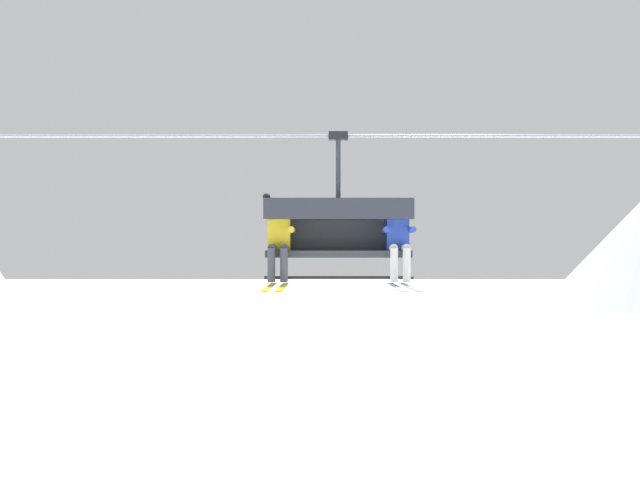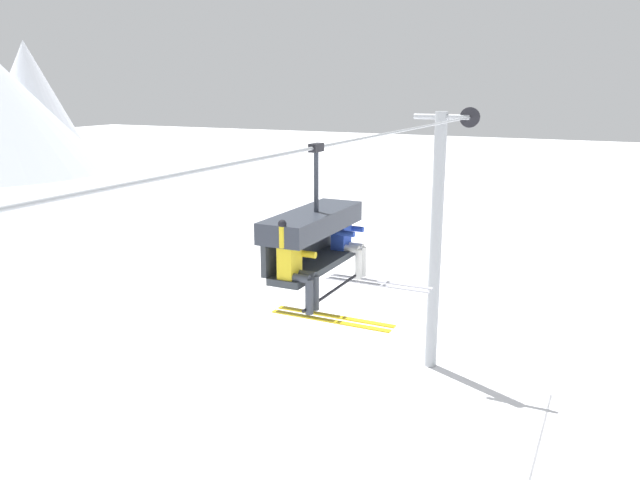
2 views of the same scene
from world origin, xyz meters
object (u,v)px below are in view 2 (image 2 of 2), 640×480
lift_tower_far (437,237)px  skier_yellow (297,265)px  chairlift_chair (312,231)px  skier_blue (349,239)px

lift_tower_far → skier_yellow: (-10.54, -0.92, 2.01)m
lift_tower_far → chairlift_chair: size_ratio=3.69×
lift_tower_far → skier_yellow: bearing=-175.0°
skier_yellow → skier_blue: bearing=-0.2°
lift_tower_far → chairlift_chair: lift_tower_far is taller
lift_tower_far → skier_yellow: size_ratio=4.65×
skier_yellow → skier_blue: skier_yellow is taller
chairlift_chair → skier_blue: (0.86, -0.22, -0.29)m
chairlift_chair → skier_blue: size_ratio=1.26×
chairlift_chair → skier_blue: 0.93m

